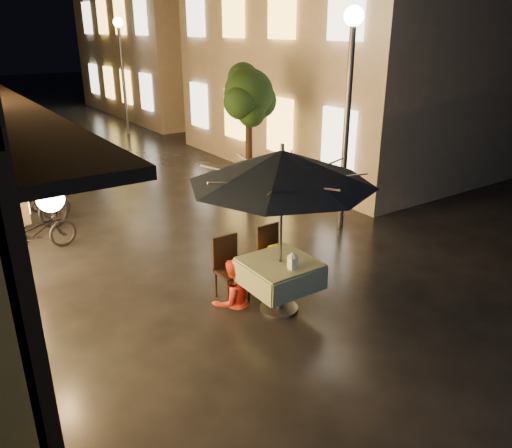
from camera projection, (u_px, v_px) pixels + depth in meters
ground at (283, 313)px, 7.23m from camera, size 90.00×90.00×0.00m
east_building_near at (354, 44)px, 14.91m from camera, size 7.30×9.30×6.80m
east_building_far at (181, 32)px, 23.66m from camera, size 7.30×10.30×7.30m
street_tree at (249, 97)px, 11.08m from camera, size 1.43×1.20×3.15m
streetlamp_near at (349, 82)px, 9.28m from camera, size 0.36×0.36×4.23m
streetlamp_far at (121, 55)px, 18.51m from camera, size 0.36×0.36×4.23m
cafe_table at (280, 273)px, 7.11m from camera, size 0.99×0.99×0.78m
patio_umbrella at (282, 167)px, 6.54m from camera, size 2.55×2.55×2.46m
cafe_chair_left at (229, 265)px, 7.49m from camera, size 0.42×0.42×0.97m
cafe_chair_right at (272, 252)px, 7.91m from camera, size 0.42×0.42×0.97m
table_lantern at (293, 260)px, 6.77m from camera, size 0.16×0.16×0.25m
person_orange at (232, 262)px, 7.25m from camera, size 0.68×0.53×1.37m
person_yellow at (277, 246)px, 7.70m from camera, size 1.03×0.79×1.41m
bicycle_0 at (34, 233)px, 8.98m from camera, size 1.61×0.79×0.81m
bicycle_1 at (27, 210)px, 9.74m from camera, size 1.85×0.98×1.07m
bicycle_2 at (27, 206)px, 10.23m from camera, size 1.72×0.63×0.90m
bicycle_3 at (18, 198)px, 10.64m from camera, size 1.65×0.99×0.96m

